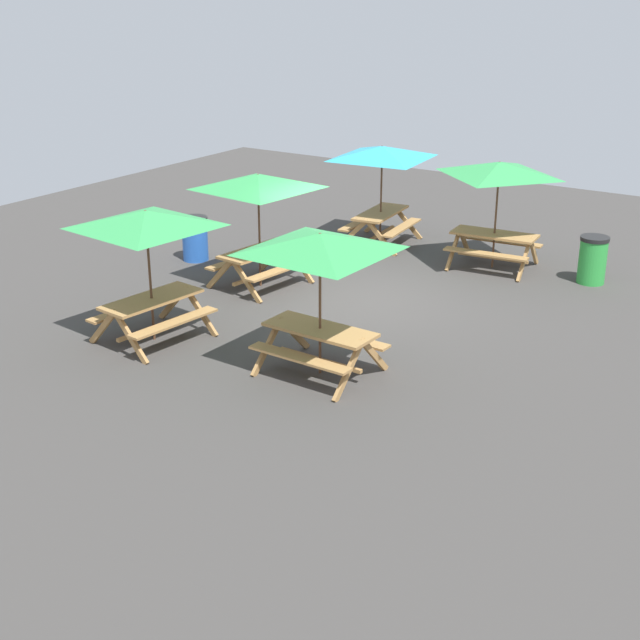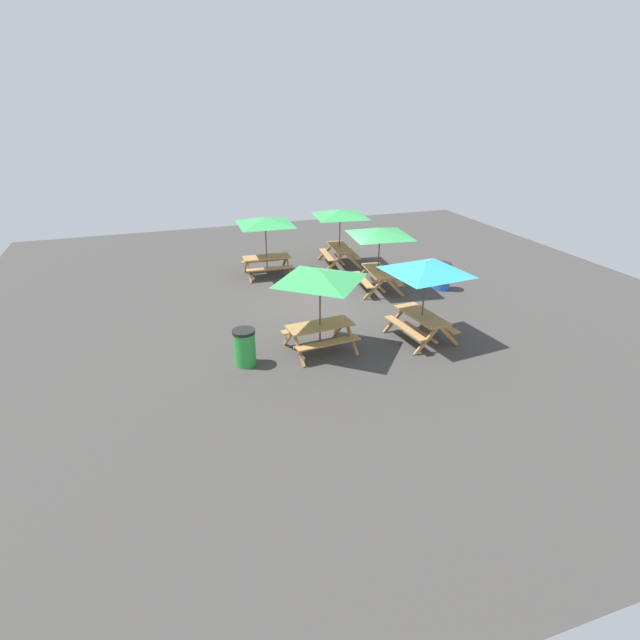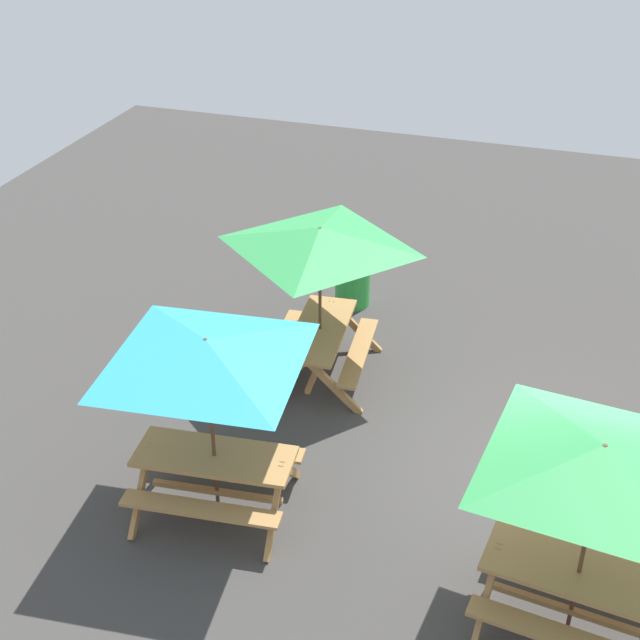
# 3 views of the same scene
# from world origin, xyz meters

# --- Properties ---
(ground_plane) EXTENTS (24.00, 24.00, 0.00)m
(ground_plane) POSITION_xyz_m (0.00, 0.00, 0.00)
(ground_plane) COLOR #3D3A38
(ground_plane) RESTS_ON ground
(picnic_table_0) EXTENTS (2.83, 2.83, 2.34)m
(picnic_table_0) POSITION_xyz_m (-3.25, -1.45, 1.99)
(picnic_table_0) COLOR #A87A44
(picnic_table_0) RESTS_ON ground
(picnic_table_1) EXTENTS (2.81, 2.81, 2.34)m
(picnic_table_1) POSITION_xyz_m (3.69, 1.42, 1.99)
(picnic_table_1) COLOR #A87A44
(picnic_table_1) RESTS_ON ground
(picnic_table_2) EXTENTS (2.18, 2.18, 2.34)m
(picnic_table_2) POSITION_xyz_m (3.41, -1.54, 1.99)
(picnic_table_2) COLOR #A87A44
(picnic_table_2) RESTS_ON ground
(picnic_table_3) EXTENTS (2.81, 2.81, 2.34)m
(picnic_table_3) POSITION_xyz_m (-3.67, 1.73, 1.99)
(picnic_table_3) COLOR #A87A44
(picnic_table_3) RESTS_ON ground
(picnic_table_4) EXTENTS (2.81, 2.81, 2.34)m
(picnic_table_4) POSITION_xyz_m (-0.34, 1.92, 1.99)
(picnic_table_4) COLOR #A87A44
(picnic_table_4) RESTS_ON ground
(trash_bin_green) EXTENTS (0.59, 0.59, 0.98)m
(trash_bin_green) POSITION_xyz_m (3.56, -3.64, 0.49)
(trash_bin_green) COLOR green
(trash_bin_green) RESTS_ON ground
(trash_bin_blue) EXTENTS (0.59, 0.59, 0.98)m
(trash_bin_blue) POSITION_xyz_m (0.29, 4.19, 0.49)
(trash_bin_blue) COLOR blue
(trash_bin_blue) RESTS_ON ground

